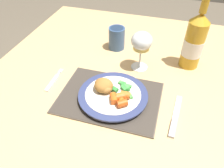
# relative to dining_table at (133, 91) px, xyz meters

# --- Properties ---
(ground_plane) EXTENTS (6.00, 6.00, 0.00)m
(ground_plane) POSITION_rel_dining_table_xyz_m (0.00, 0.00, -0.65)
(ground_plane) COLOR brown
(dining_table) EXTENTS (1.15, 1.09, 0.74)m
(dining_table) POSITION_rel_dining_table_xyz_m (0.00, 0.00, 0.00)
(dining_table) COLOR tan
(dining_table) RESTS_ON ground
(placemat) EXTENTS (0.35, 0.25, 0.01)m
(placemat) POSITION_rel_dining_table_xyz_m (-0.06, -0.15, 0.09)
(placemat) COLOR brown
(placemat) RESTS_ON dining_table
(dinner_plate) EXTENTS (0.24, 0.24, 0.02)m
(dinner_plate) POSITION_rel_dining_table_xyz_m (-0.04, -0.15, 0.10)
(dinner_plate) COLOR silver
(dinner_plate) RESTS_ON placemat
(breaded_croquettes) EXTENTS (0.08, 0.08, 0.04)m
(breaded_croquettes) POSITION_rel_dining_table_xyz_m (-0.08, -0.14, 0.13)
(breaded_croquettes) COLOR #A87033
(breaded_croquettes) RESTS_ON dinner_plate
(green_beans_pile) EXTENTS (0.09, 0.08, 0.02)m
(green_beans_pile) POSITION_rel_dining_table_xyz_m (-0.01, -0.12, 0.12)
(green_beans_pile) COLOR #4CA84C
(green_beans_pile) RESTS_ON dinner_plate
(glazed_carrots) EXTENTS (0.07, 0.07, 0.02)m
(glazed_carrots) POSITION_rel_dining_table_xyz_m (-0.01, -0.18, 0.12)
(glazed_carrots) COLOR orange
(glazed_carrots) RESTS_ON dinner_plate
(fork) EXTENTS (0.02, 0.13, 0.01)m
(fork) POSITION_rel_dining_table_xyz_m (-0.29, -0.13, 0.09)
(fork) COLOR silver
(fork) RESTS_ON dining_table
(table_knife) EXTENTS (0.03, 0.18, 0.01)m
(table_knife) POSITION_rel_dining_table_xyz_m (0.17, -0.18, 0.09)
(table_knife) COLOR silver
(table_knife) RESTS_ON dining_table
(wine_glass) EXTENTS (0.08, 0.08, 0.16)m
(wine_glass) POSITION_rel_dining_table_xyz_m (0.01, 0.05, 0.20)
(wine_glass) COLOR silver
(wine_glass) RESTS_ON dining_table
(bottle) EXTENTS (0.08, 0.08, 0.29)m
(bottle) POSITION_rel_dining_table_xyz_m (0.20, 0.13, 0.20)
(bottle) COLOR gold
(bottle) RESTS_ON dining_table
(drinking_cup) EXTENTS (0.07, 0.07, 0.10)m
(drinking_cup) POSITION_rel_dining_table_xyz_m (-0.12, 0.17, 0.14)
(drinking_cup) COLOR #385684
(drinking_cup) RESTS_ON dining_table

